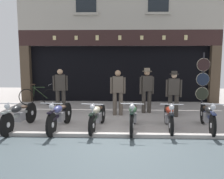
% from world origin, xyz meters
% --- Properties ---
extents(ground, '(21.15, 22.00, 0.18)m').
position_xyz_m(ground, '(0.00, -0.98, -0.04)').
color(ground, '#A39B96').
extents(shop_facade, '(9.45, 4.42, 6.27)m').
position_xyz_m(shop_facade, '(0.00, 7.01, 1.71)').
color(shop_facade, black).
rests_on(shop_facade, ground).
extents(motorcycle_far_left, '(0.62, 2.08, 0.93)m').
position_xyz_m(motorcycle_far_left, '(-2.91, 0.69, 0.43)').
color(motorcycle_far_left, black).
rests_on(motorcycle_far_left, ground).
extents(motorcycle_left, '(0.62, 2.06, 0.93)m').
position_xyz_m(motorcycle_left, '(-1.70, 0.69, 0.43)').
color(motorcycle_left, black).
rests_on(motorcycle_left, ground).
extents(motorcycle_center_left, '(0.62, 1.96, 0.89)m').
position_xyz_m(motorcycle_center_left, '(-0.59, 0.78, 0.41)').
color(motorcycle_center_left, black).
rests_on(motorcycle_center_left, ground).
extents(motorcycle_center, '(0.62, 2.08, 0.93)m').
position_xyz_m(motorcycle_center, '(0.47, 0.74, 0.43)').
color(motorcycle_center, black).
rests_on(motorcycle_center, ground).
extents(motorcycle_center_right, '(0.62, 1.92, 0.90)m').
position_xyz_m(motorcycle_center_right, '(1.53, 0.81, 0.41)').
color(motorcycle_center_right, black).
rests_on(motorcycle_center_right, ground).
extents(motorcycle_right, '(0.62, 2.03, 0.92)m').
position_xyz_m(motorcycle_right, '(2.67, 0.84, 0.42)').
color(motorcycle_right, black).
rests_on(motorcycle_right, ground).
extents(salesman_left, '(0.55, 0.30, 1.67)m').
position_xyz_m(salesman_left, '(-2.21, 2.94, 0.93)').
color(salesman_left, '#38332D').
rests_on(salesman_left, ground).
extents(shopkeeper_center, '(0.56, 0.26, 1.65)m').
position_xyz_m(shopkeeper_center, '(-0.01, 2.57, 0.92)').
color(shopkeeper_center, brown).
rests_on(shopkeeper_center, ground).
extents(salesman_right, '(0.55, 0.36, 1.71)m').
position_xyz_m(salesman_right, '(1.08, 3.00, 0.95)').
color(salesman_right, '#38332D').
rests_on(salesman_right, ground).
extents(assistant_far_right, '(0.55, 0.33, 1.64)m').
position_xyz_m(assistant_far_right, '(1.98, 2.43, 0.90)').
color(assistant_far_right, '#38332D').
rests_on(assistant_far_right, ground).
extents(tyre_sign_pole, '(0.51, 0.06, 2.29)m').
position_xyz_m(tyre_sign_pole, '(3.27, 3.37, 1.24)').
color(tyre_sign_pole, '#232328').
rests_on(tyre_sign_pole, ground).
extents(advert_board_near, '(0.74, 0.03, 1.05)m').
position_xyz_m(advert_board_near, '(-2.05, 5.40, 1.62)').
color(advert_board_near, beige).
extents(advert_board_far, '(0.66, 0.03, 0.98)m').
position_xyz_m(advert_board_far, '(-3.09, 5.40, 1.59)').
color(advert_board_far, silver).
extents(leaning_bicycle, '(1.79, 0.50, 0.95)m').
position_xyz_m(leaning_bicycle, '(-3.54, 4.33, 0.38)').
color(leaning_bicycle, black).
rests_on(leaning_bicycle, ground).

